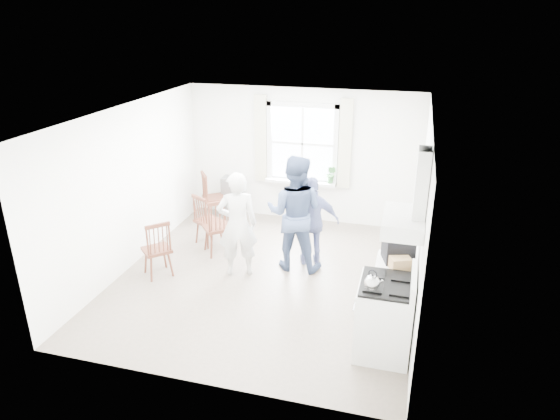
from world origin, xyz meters
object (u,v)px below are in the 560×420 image
at_px(low_cabinet, 394,291).
at_px(stereo_stack, 398,249).
at_px(person_mid, 295,213).
at_px(person_right, 312,221).
at_px(windsor_chair_c, 158,244).
at_px(gas_stove, 385,317).
at_px(windsor_chair_a, 219,221).
at_px(person_left, 237,225).
at_px(windsor_chair_b, 203,215).

relative_size(low_cabinet, stereo_stack, 2.02).
bearing_deg(person_mid, person_right, -140.60).
height_order(low_cabinet, person_right, person_right).
xyz_separation_m(low_cabinet, person_mid, (-1.64, 1.12, 0.49)).
bearing_deg(windsor_chair_c, gas_stove, -14.74).
height_order(low_cabinet, stereo_stack, stereo_stack).
xyz_separation_m(windsor_chair_a, person_mid, (1.32, -0.08, 0.32)).
bearing_deg(person_right, windsor_chair_a, -9.05).
distance_m(person_mid, person_right, 0.37).
bearing_deg(windsor_chair_c, person_right, 26.86).
distance_m(windsor_chair_a, person_left, 0.79).
xyz_separation_m(stereo_stack, windsor_chair_a, (-2.97, 1.18, -0.44)).
relative_size(low_cabinet, windsor_chair_a, 0.88).
bearing_deg(windsor_chair_c, windsor_chair_b, 81.13).
height_order(person_left, person_right, person_left).
relative_size(windsor_chair_b, person_right, 0.63).
bearing_deg(stereo_stack, person_left, 165.19).
bearing_deg(windsor_chair_a, gas_stove, -33.30).
relative_size(low_cabinet, person_mid, 0.48).
relative_size(gas_stove, person_left, 0.66).
bearing_deg(stereo_stack, windsor_chair_a, 158.30).
height_order(windsor_chair_b, windsor_chair_c, windsor_chair_c).
bearing_deg(windsor_chair_a, windsor_chair_b, 144.56).
distance_m(low_cabinet, person_left, 2.55).
relative_size(gas_stove, stereo_stack, 2.51).
height_order(gas_stove, low_cabinet, gas_stove).
distance_m(gas_stove, low_cabinet, 0.70).
bearing_deg(low_cabinet, gas_stove, -95.68).
bearing_deg(windsor_chair_c, person_mid, 24.90).
distance_m(stereo_stack, person_right, 1.94).
bearing_deg(stereo_stack, low_cabinet, -105.99).
distance_m(stereo_stack, person_left, 2.53).
xyz_separation_m(windsor_chair_c, person_mid, (1.94, 0.90, 0.36)).
height_order(windsor_chair_b, person_left, person_left).
bearing_deg(person_right, person_mid, 26.39).
height_order(gas_stove, person_left, person_left).
bearing_deg(windsor_chair_a, windsor_chair_c, -122.24).
bearing_deg(windsor_chair_b, gas_stove, -33.57).
bearing_deg(person_left, gas_stove, 126.97).
distance_m(gas_stove, person_mid, 2.45).
distance_m(windsor_chair_b, person_right, 2.00).
relative_size(windsor_chair_b, person_mid, 0.50).
relative_size(stereo_stack, person_mid, 0.24).
xyz_separation_m(stereo_stack, person_right, (-1.40, 1.31, -0.32)).
distance_m(gas_stove, person_left, 2.75).
bearing_deg(windsor_chair_c, low_cabinet, -3.57).
bearing_deg(windsor_chair_b, windsor_chair_c, -98.87).
distance_m(windsor_chair_a, windsor_chair_b, 0.51).
relative_size(windsor_chair_c, person_mid, 0.50).
xyz_separation_m(gas_stove, windsor_chair_a, (-2.89, 1.90, 0.14)).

